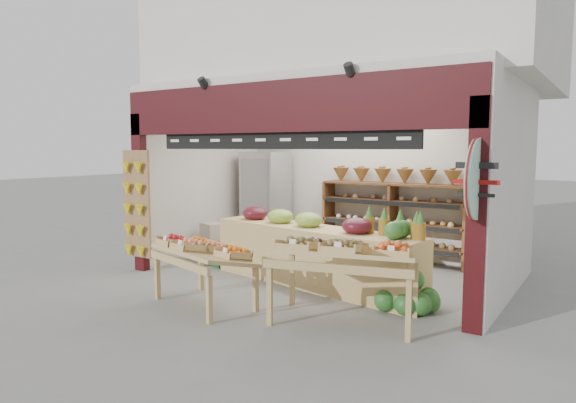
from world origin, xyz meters
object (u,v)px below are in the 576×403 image
(cardboard_stack, at_px, (219,248))
(display_table_right, at_px, (340,252))
(display_table_left, at_px, (202,251))
(refrigerator, at_px, (266,201))
(watermelon_pile, at_px, (408,295))
(mid_counter, at_px, (313,254))
(back_shelving, at_px, (393,201))

(cardboard_stack, bearing_deg, display_table_right, -26.49)
(cardboard_stack, height_order, display_table_left, display_table_left)
(refrigerator, xyz_separation_m, watermelon_pile, (3.91, -2.32, -0.80))
(mid_counter, bearing_deg, display_table_left, -116.27)
(display_table_left, bearing_deg, display_table_right, 12.02)
(mid_counter, xyz_separation_m, watermelon_pile, (1.65, -0.38, -0.29))
(cardboard_stack, height_order, watermelon_pile, cardboard_stack)
(watermelon_pile, bearing_deg, display_table_right, -125.01)
(back_shelving, distance_m, display_table_right, 3.56)
(refrigerator, height_order, watermelon_pile, refrigerator)
(back_shelving, distance_m, refrigerator, 2.65)
(display_table_left, height_order, display_table_right, display_table_right)
(back_shelving, distance_m, watermelon_pile, 3.09)
(mid_counter, relative_size, watermelon_pile, 4.71)
(watermelon_pile, bearing_deg, display_table_left, -153.42)
(back_shelving, relative_size, refrigerator, 1.36)
(refrigerator, xyz_separation_m, mid_counter, (2.26, -1.94, -0.51))
(refrigerator, relative_size, display_table_left, 1.24)
(mid_counter, distance_m, display_table_left, 1.80)
(refrigerator, xyz_separation_m, cardboard_stack, (-0.01, -1.47, -0.75))
(back_shelving, xyz_separation_m, cardboard_stack, (-2.64, -1.82, -0.85))
(refrigerator, bearing_deg, watermelon_pile, -31.61)
(back_shelving, height_order, cardboard_stack, back_shelving)
(mid_counter, bearing_deg, cardboard_stack, 168.52)
(display_table_left, bearing_deg, back_shelving, 73.43)
(cardboard_stack, relative_size, display_table_right, 0.58)
(back_shelving, height_order, display_table_left, back_shelving)
(refrigerator, relative_size, display_table_right, 1.05)
(cardboard_stack, distance_m, mid_counter, 2.33)
(cardboard_stack, relative_size, watermelon_pile, 1.44)
(cardboard_stack, distance_m, display_table_left, 2.58)
(mid_counter, relative_size, display_table_right, 1.92)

